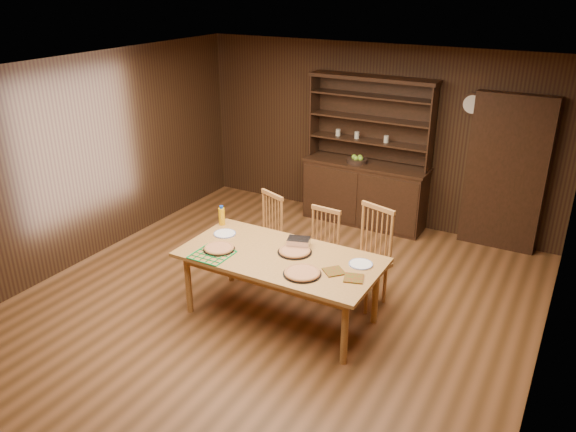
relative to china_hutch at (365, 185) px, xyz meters
The scene contains 20 objects.
floor 2.82m from the china_hutch, 89.99° to the right, with size 6.00×6.00×0.00m, color brown.
room_shell 2.92m from the china_hutch, 89.99° to the right, with size 6.00×6.00×6.00m.
china_hutch is the anchor object (origin of this frame).
doorway 1.96m from the china_hutch, ahead, with size 1.00×0.18×2.10m, color #321A10.
wall_clock 1.89m from the china_hutch, ahead, with size 0.30×0.05×0.30m.
dining_table 2.86m from the china_hutch, 86.25° to the right, with size 2.12×1.06×0.75m.
chair_left 2.09m from the china_hutch, 103.37° to the right, with size 0.54×0.53×1.03m.
chair_center 2.04m from the china_hutch, 82.48° to the right, with size 0.43×0.41×0.98m.
chair_right 2.22m from the china_hutch, 66.71° to the right, with size 0.57×0.56×1.14m.
pizza_left 3.09m from the china_hutch, 98.49° to the right, with size 0.34×0.34×0.04m.
pizza_right 3.15m from the china_hutch, 79.46° to the right, with size 0.38×0.38×0.04m.
pizza_center 2.73m from the china_hutch, 84.01° to the right, with size 0.37×0.37×0.04m.
cooling_rack 3.22m from the china_hutch, 97.99° to the right, with size 0.38×0.38×0.02m, color #0B933C, non-canonical shape.
plate_left 2.78m from the china_hutch, 103.07° to the right, with size 0.25×0.25×0.02m.
plate_right 2.81m from the china_hutch, 69.12° to the right, with size 0.25×0.25×0.02m.
foil_dish 2.58m from the china_hutch, 84.38° to the right, with size 0.24×0.17×0.10m, color silver.
juice_bottle 2.63m from the china_hutch, 108.08° to the right, with size 0.07×0.07×0.24m.
pot_holder_a 3.11m from the china_hutch, 70.22° to the right, with size 0.19×0.19×0.01m, color #9E1412.
pot_holder_b 3.01m from the china_hutch, 74.06° to the right, with size 0.19×0.19×0.01m, color #9E1412.
fruit_bowl 0.41m from the china_hutch, 150.90° to the right, with size 0.29×0.29×0.12m.
Camera 1 is at (2.81, -4.62, 3.46)m, focal length 35.00 mm.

